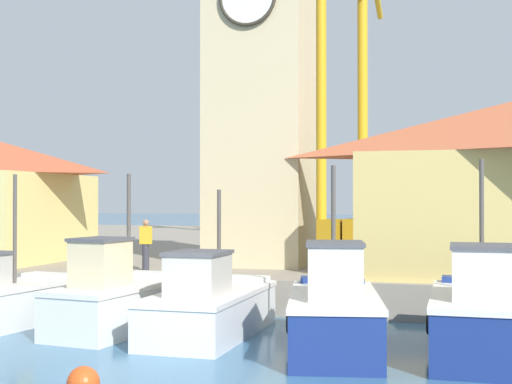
% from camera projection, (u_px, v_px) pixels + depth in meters
% --- Properties ---
extents(ground_plane, '(300.00, 300.00, 0.00)m').
position_uv_depth(ground_plane, '(174.00, 367.00, 13.83)').
color(ground_plane, '#386689').
extents(quay_wharf, '(120.00, 40.00, 1.01)m').
position_uv_depth(quay_wharf, '(349.00, 250.00, 39.25)').
color(quay_wharf, gray).
rests_on(quay_wharf, ground).
extents(fishing_boat_left_outer, '(2.33, 4.30, 3.92)m').
position_uv_depth(fishing_boat_left_outer, '(116.00, 300.00, 17.54)').
color(fishing_boat_left_outer, silver).
rests_on(fishing_boat_left_outer, ground).
extents(fishing_boat_left_inner, '(2.16, 5.02, 3.51)m').
position_uv_depth(fishing_boat_left_inner, '(210.00, 306.00, 17.03)').
color(fishing_boat_left_inner, silver).
rests_on(fishing_boat_left_inner, ground).
extents(fishing_boat_mid_left, '(2.64, 4.94, 4.03)m').
position_uv_depth(fishing_boat_mid_left, '(334.00, 314.00, 15.27)').
color(fishing_boat_mid_left, navy).
rests_on(fishing_boat_mid_left, ground).
extents(fishing_boat_center, '(2.25, 4.85, 4.13)m').
position_uv_depth(fishing_boat_center, '(483.00, 317.00, 14.81)').
color(fishing_boat_center, navy).
rests_on(fishing_boat_center, ground).
extents(clock_tower, '(3.82, 3.82, 15.16)m').
position_uv_depth(clock_tower, '(261.00, 59.00, 24.85)').
color(clock_tower, beige).
rests_on(clock_tower, quay_wharf).
extents(port_crane_near, '(2.00, 10.05, 18.76)m').
position_uv_depth(port_crane_near, '(363.00, 119.00, 39.67)').
color(port_crane_near, '#976E11').
rests_on(port_crane_near, quay_wharf).
extents(port_crane_far, '(2.95, 9.97, 21.73)m').
position_uv_depth(port_crane_far, '(321.00, 88.00, 39.18)').
color(port_crane_far, '#976E11').
rests_on(port_crane_far, quay_wharf).
extents(mooring_buoy, '(0.54, 0.54, 0.54)m').
position_uv_depth(mooring_buoy, '(83.00, 383.00, 11.59)').
color(mooring_buoy, '#E54C19').
rests_on(mooring_buoy, ground).
extents(dock_worker_near_tower, '(0.34, 0.22, 1.62)m').
position_uv_depth(dock_worker_near_tower, '(146.00, 244.00, 22.49)').
color(dock_worker_near_tower, '#33333D').
rests_on(dock_worker_near_tower, quay_wharf).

